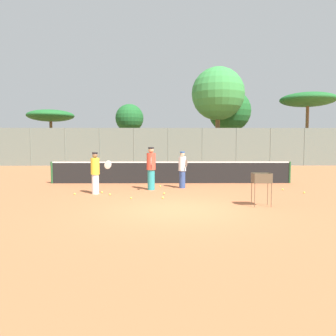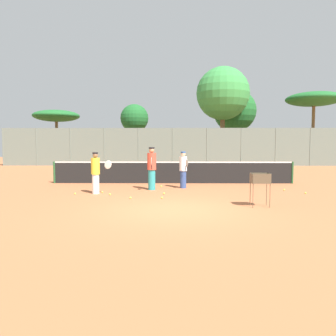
{
  "view_description": "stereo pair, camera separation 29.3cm",
  "coord_description": "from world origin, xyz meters",
  "px_view_note": "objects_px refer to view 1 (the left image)",
  "views": [
    {
      "loc": [
        -0.32,
        -9.46,
        1.91
      ],
      "look_at": [
        -0.19,
        3.18,
        1.0
      ],
      "focal_mm": 35.0,
      "sensor_mm": 36.0,
      "label": 1
    },
    {
      "loc": [
        -0.03,
        -9.46,
        1.91
      ],
      "look_at": [
        -0.19,
        3.18,
        1.0
      ],
      "focal_mm": 35.0,
      "sensor_mm": 36.0,
      "label": 2
    }
  ],
  "objects_px": {
    "player_white_outfit": "(182,169)",
    "player_red_cap": "(95,172)",
    "player_yellow_shirt": "(151,168)",
    "ball_cart": "(262,181)",
    "tennis_net": "(171,172)"
  },
  "relations": [
    {
      "from": "player_white_outfit",
      "to": "player_red_cap",
      "type": "height_order",
      "value": "player_red_cap"
    },
    {
      "from": "player_red_cap",
      "to": "player_yellow_shirt",
      "type": "xyz_separation_m",
      "value": [
        2.1,
        1.11,
        0.09
      ]
    },
    {
      "from": "player_white_outfit",
      "to": "player_red_cap",
      "type": "bearing_deg",
      "value": -79.49
    },
    {
      "from": "player_yellow_shirt",
      "to": "player_white_outfit",
      "type": "bearing_deg",
      "value": 111.13
    },
    {
      "from": "ball_cart",
      "to": "player_red_cap",
      "type": "bearing_deg",
      "value": 155.68
    },
    {
      "from": "player_white_outfit",
      "to": "ball_cart",
      "type": "bearing_deg",
      "value": 11.85
    },
    {
      "from": "player_yellow_shirt",
      "to": "ball_cart",
      "type": "height_order",
      "value": "player_yellow_shirt"
    },
    {
      "from": "player_red_cap",
      "to": "ball_cart",
      "type": "distance_m",
      "value": 6.22
    },
    {
      "from": "tennis_net",
      "to": "player_white_outfit",
      "type": "relative_size",
      "value": 7.39
    },
    {
      "from": "player_red_cap",
      "to": "player_yellow_shirt",
      "type": "distance_m",
      "value": 2.38
    },
    {
      "from": "tennis_net",
      "to": "player_white_outfit",
      "type": "bearing_deg",
      "value": -75.57
    },
    {
      "from": "player_yellow_shirt",
      "to": "ball_cart",
      "type": "relative_size",
      "value": 1.74
    },
    {
      "from": "tennis_net",
      "to": "player_white_outfit",
      "type": "height_order",
      "value": "player_white_outfit"
    },
    {
      "from": "player_red_cap",
      "to": "ball_cart",
      "type": "relative_size",
      "value": 1.56
    },
    {
      "from": "ball_cart",
      "to": "tennis_net",
      "type": "bearing_deg",
      "value": 113.99
    }
  ]
}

